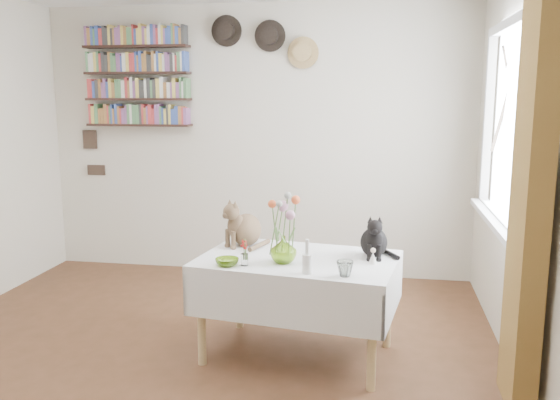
% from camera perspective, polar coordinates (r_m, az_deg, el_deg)
% --- Properties ---
extents(room, '(4.08, 4.58, 2.58)m').
position_cam_1_polar(room, '(3.40, -10.40, 2.57)').
color(room, brown).
rests_on(room, ground).
extents(window, '(0.12, 1.52, 1.32)m').
position_cam_1_polar(window, '(4.05, 21.19, 5.33)').
color(window, white).
rests_on(window, room).
extents(curtain, '(0.12, 0.38, 2.10)m').
position_cam_1_polar(curtain, '(3.18, 22.93, -0.44)').
color(curtain, brown).
rests_on(curtain, room).
extents(dining_table, '(1.33, 0.96, 0.66)m').
position_cam_1_polar(dining_table, '(3.84, 1.74, -7.92)').
color(dining_table, white).
rests_on(dining_table, room).
extents(tabby_cat, '(0.36, 0.36, 0.33)m').
position_cam_1_polar(tabby_cat, '(4.08, -3.26, -2.04)').
color(tabby_cat, olive).
rests_on(tabby_cat, dining_table).
extents(black_cat, '(0.20, 0.25, 0.29)m').
position_cam_1_polar(black_cat, '(3.85, 9.05, -3.29)').
color(black_cat, black).
rests_on(black_cat, dining_table).
extents(flower_vase, '(0.17, 0.17, 0.17)m').
position_cam_1_polar(flower_vase, '(3.66, 0.33, -4.78)').
color(flower_vase, '#A8D241').
rests_on(flower_vase, dining_table).
extents(green_bowl, '(0.18, 0.18, 0.04)m').
position_cam_1_polar(green_bowl, '(3.63, -5.12, -5.97)').
color(green_bowl, '#A8D241').
rests_on(green_bowl, dining_table).
extents(drinking_glass, '(0.11, 0.11, 0.09)m').
position_cam_1_polar(drinking_glass, '(3.43, 6.26, -6.59)').
color(drinking_glass, white).
rests_on(drinking_glass, dining_table).
extents(candlestick, '(0.06, 0.06, 0.20)m').
position_cam_1_polar(candlestick, '(3.46, 2.62, -5.98)').
color(candlestick, white).
rests_on(candlestick, dining_table).
extents(berry_jar, '(0.05, 0.05, 0.18)m').
position_cam_1_polar(berry_jar, '(3.61, -3.45, -5.06)').
color(berry_jar, white).
rests_on(berry_jar, dining_table).
extents(porcelain_figurine, '(0.05, 0.05, 0.10)m').
position_cam_1_polar(porcelain_figurine, '(3.70, 8.94, -5.43)').
color(porcelain_figurine, white).
rests_on(porcelain_figurine, dining_table).
extents(flower_bouquet, '(0.17, 0.12, 0.39)m').
position_cam_1_polar(flower_bouquet, '(3.61, 0.31, -0.80)').
color(flower_bouquet, '#4C7233').
rests_on(flower_bouquet, flower_vase).
extents(bookshelf_unit, '(1.00, 0.16, 0.91)m').
position_cam_1_polar(bookshelf_unit, '(5.79, -13.55, 11.42)').
color(bookshelf_unit, black).
rests_on(bookshelf_unit, room).
extents(wall_hats, '(0.98, 0.09, 0.48)m').
position_cam_1_polar(wall_hats, '(5.47, -1.37, 15.18)').
color(wall_hats, black).
rests_on(wall_hats, room).
extents(wall_art_plaques, '(0.21, 0.02, 0.44)m').
position_cam_1_polar(wall_art_plaques, '(6.10, -17.59, 4.41)').
color(wall_art_plaques, '#38281E').
rests_on(wall_art_plaques, room).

